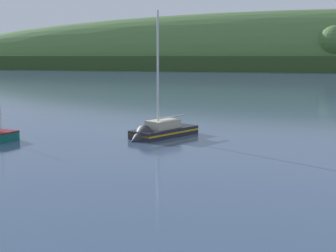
% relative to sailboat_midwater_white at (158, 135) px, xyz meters
% --- Properties ---
extents(far_shoreline_hill, '(512.00, 115.93, 48.02)m').
position_rel_sailboat_midwater_white_xyz_m(far_shoreline_hill, '(0.92, 175.53, 0.10)').
color(far_shoreline_hill, '#314A21').
rests_on(far_shoreline_hill, ground).
extents(sailboat_midwater_white, '(4.12, 6.38, 9.96)m').
position_rel_sailboat_midwater_white_xyz_m(sailboat_midwater_white, '(0.00, 0.00, 0.00)').
color(sailboat_midwater_white, '#232328').
rests_on(sailboat_midwater_white, ground).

